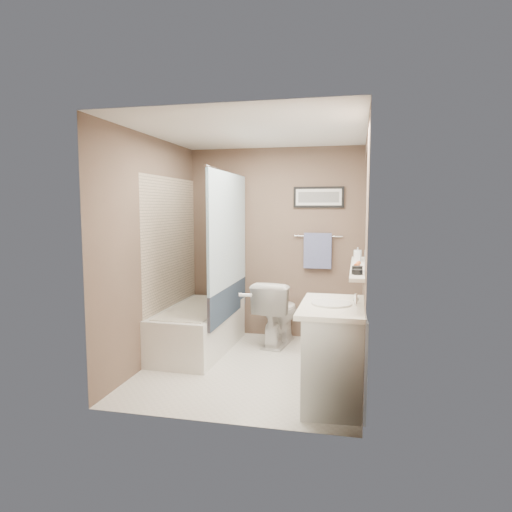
% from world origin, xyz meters
% --- Properties ---
extents(ground, '(2.50, 2.50, 0.00)m').
position_xyz_m(ground, '(0.00, 0.00, 0.00)').
color(ground, silver).
rests_on(ground, ground).
extents(ceiling, '(2.20, 2.50, 0.04)m').
position_xyz_m(ceiling, '(0.00, 0.00, 2.38)').
color(ceiling, white).
rests_on(ceiling, wall_back).
extents(wall_back, '(2.20, 0.04, 2.40)m').
position_xyz_m(wall_back, '(0.00, 1.23, 1.20)').
color(wall_back, brown).
rests_on(wall_back, ground).
extents(wall_front, '(2.20, 0.04, 2.40)m').
position_xyz_m(wall_front, '(0.00, -1.23, 1.20)').
color(wall_front, brown).
rests_on(wall_front, ground).
extents(wall_left, '(0.04, 2.50, 2.40)m').
position_xyz_m(wall_left, '(-1.08, 0.00, 1.20)').
color(wall_left, brown).
rests_on(wall_left, ground).
extents(wall_right, '(0.04, 2.50, 2.40)m').
position_xyz_m(wall_right, '(1.08, 0.00, 1.20)').
color(wall_right, brown).
rests_on(wall_right, ground).
extents(tile_surround, '(0.02, 1.55, 2.00)m').
position_xyz_m(tile_surround, '(-1.09, 0.50, 1.00)').
color(tile_surround, '#C9B298').
rests_on(tile_surround, wall_left).
extents(curtain_rod, '(0.02, 1.55, 0.02)m').
position_xyz_m(curtain_rod, '(-0.40, 0.50, 2.05)').
color(curtain_rod, silver).
rests_on(curtain_rod, wall_left).
extents(curtain_upper, '(0.03, 1.45, 1.28)m').
position_xyz_m(curtain_upper, '(-0.40, 0.50, 1.40)').
color(curtain_upper, silver).
rests_on(curtain_upper, curtain_rod).
extents(curtain_lower, '(0.03, 1.45, 0.36)m').
position_xyz_m(curtain_lower, '(-0.40, 0.50, 0.58)').
color(curtain_lower, '#28384B').
rests_on(curtain_lower, curtain_rod).
extents(mirror, '(0.02, 1.60, 1.00)m').
position_xyz_m(mirror, '(1.09, -0.15, 1.62)').
color(mirror, silver).
rests_on(mirror, wall_right).
extents(shelf, '(0.12, 1.60, 0.03)m').
position_xyz_m(shelf, '(1.04, -0.15, 1.10)').
color(shelf, silver).
rests_on(shelf, wall_right).
extents(towel_bar, '(0.60, 0.02, 0.02)m').
position_xyz_m(towel_bar, '(0.55, 1.22, 1.30)').
color(towel_bar, silver).
rests_on(towel_bar, wall_back).
extents(towel, '(0.34, 0.05, 0.44)m').
position_xyz_m(towel, '(0.55, 1.20, 1.12)').
color(towel, '#8590C1').
rests_on(towel, towel_bar).
extents(art_frame, '(0.62, 0.02, 0.26)m').
position_xyz_m(art_frame, '(0.55, 1.23, 1.78)').
color(art_frame, black).
rests_on(art_frame, wall_back).
extents(art_mat, '(0.56, 0.00, 0.20)m').
position_xyz_m(art_mat, '(0.55, 1.22, 1.78)').
color(art_mat, white).
rests_on(art_mat, art_frame).
extents(art_image, '(0.50, 0.00, 0.13)m').
position_xyz_m(art_image, '(0.55, 1.22, 1.78)').
color(art_image, '#595959').
rests_on(art_image, art_mat).
extents(door, '(0.80, 0.02, 2.00)m').
position_xyz_m(door, '(0.55, -1.24, 1.00)').
color(door, silver).
rests_on(door, wall_front).
extents(door_handle, '(0.10, 0.02, 0.02)m').
position_xyz_m(door_handle, '(0.22, -1.19, 1.00)').
color(door_handle, silver).
rests_on(door_handle, door).
extents(bathtub, '(0.74, 1.52, 0.50)m').
position_xyz_m(bathtub, '(-0.75, 0.43, 0.25)').
color(bathtub, white).
rests_on(bathtub, ground).
extents(tub_rim, '(0.56, 1.36, 0.02)m').
position_xyz_m(tub_rim, '(-0.75, 0.43, 0.50)').
color(tub_rim, silver).
rests_on(tub_rim, bathtub).
extents(toilet, '(0.53, 0.82, 0.78)m').
position_xyz_m(toilet, '(0.10, 0.88, 0.39)').
color(toilet, white).
rests_on(toilet, ground).
extents(vanity, '(0.56, 0.93, 0.80)m').
position_xyz_m(vanity, '(0.85, -0.63, 0.40)').
color(vanity, silver).
rests_on(vanity, ground).
extents(countertop, '(0.54, 0.96, 0.04)m').
position_xyz_m(countertop, '(0.84, -0.63, 0.82)').
color(countertop, white).
rests_on(countertop, vanity).
extents(sink_basin, '(0.34, 0.34, 0.01)m').
position_xyz_m(sink_basin, '(0.83, -0.63, 0.85)').
color(sink_basin, silver).
rests_on(sink_basin, countertop).
extents(faucet_spout, '(0.02, 0.02, 0.10)m').
position_xyz_m(faucet_spout, '(1.03, -0.63, 0.89)').
color(faucet_spout, white).
rests_on(faucet_spout, countertop).
extents(faucet_knob, '(0.05, 0.05, 0.05)m').
position_xyz_m(faucet_knob, '(1.03, -0.53, 0.87)').
color(faucet_knob, silver).
rests_on(faucet_knob, countertop).
extents(candle_bowl_near, '(0.09, 0.09, 0.04)m').
position_xyz_m(candle_bowl_near, '(1.04, -0.72, 1.14)').
color(candle_bowl_near, black).
rests_on(candle_bowl_near, shelf).
extents(candle_bowl_far, '(0.09, 0.09, 0.04)m').
position_xyz_m(candle_bowl_far, '(1.04, -0.50, 1.14)').
color(candle_bowl_far, black).
rests_on(candle_bowl_far, shelf).
extents(hair_brush_front, '(0.07, 0.22, 0.04)m').
position_xyz_m(hair_brush_front, '(1.04, -0.23, 1.14)').
color(hair_brush_front, '#C8541C').
rests_on(hair_brush_front, shelf).
extents(pink_comb, '(0.03, 0.16, 0.01)m').
position_xyz_m(pink_comb, '(1.04, 0.04, 1.12)').
color(pink_comb, pink).
rests_on(pink_comb, shelf).
extents(glass_jar, '(0.08, 0.08, 0.10)m').
position_xyz_m(glass_jar, '(1.04, 0.37, 1.17)').
color(glass_jar, white).
rests_on(glass_jar, shelf).
extents(soap_bottle, '(0.07, 0.07, 0.14)m').
position_xyz_m(soap_bottle, '(1.04, 0.23, 1.18)').
color(soap_bottle, '#999999').
rests_on(soap_bottle, shelf).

